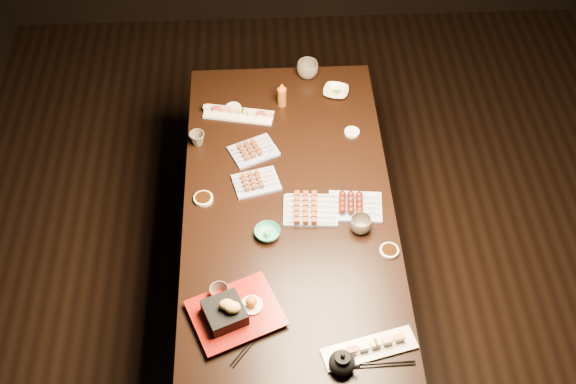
% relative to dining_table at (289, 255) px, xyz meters
% --- Properties ---
extents(ground, '(5.00, 5.00, 0.00)m').
position_rel_dining_table_xyz_m(ground, '(0.17, -0.14, -0.38)').
color(ground, black).
rests_on(ground, ground).
extents(dining_table, '(0.91, 1.80, 0.75)m').
position_rel_dining_table_xyz_m(dining_table, '(0.00, 0.00, 0.00)').
color(dining_table, black).
rests_on(dining_table, ground).
extents(sushi_platter_near, '(0.37, 0.18, 0.04)m').
position_rel_dining_table_xyz_m(sushi_platter_near, '(0.26, -0.71, 0.40)').
color(sushi_platter_near, white).
rests_on(sushi_platter_near, dining_table).
extents(sushi_platter_far, '(0.34, 0.16, 0.04)m').
position_rel_dining_table_xyz_m(sushi_platter_far, '(-0.21, 0.56, 0.40)').
color(sushi_platter_far, white).
rests_on(sushi_platter_far, dining_table).
extents(yakitori_plate_center, '(0.23, 0.19, 0.05)m').
position_rel_dining_table_xyz_m(yakitori_plate_center, '(-0.14, 0.12, 0.40)').
color(yakitori_plate_center, '#828EB6').
rests_on(yakitori_plate_center, dining_table).
extents(yakitori_plate_right, '(0.24, 0.18, 0.06)m').
position_rel_dining_table_xyz_m(yakitori_plate_right, '(0.09, -0.05, 0.40)').
color(yakitori_plate_right, '#828EB6').
rests_on(yakitori_plate_right, dining_table).
extents(yakitori_plate_left, '(0.25, 0.22, 0.05)m').
position_rel_dining_table_xyz_m(yakitori_plate_left, '(-0.14, 0.31, 0.40)').
color(yakitori_plate_left, '#828EB6').
rests_on(yakitori_plate_left, dining_table).
extents(tsukune_plate, '(0.24, 0.19, 0.06)m').
position_rel_dining_table_xyz_m(tsukune_plate, '(0.28, -0.04, 0.40)').
color(tsukune_plate, '#828EB6').
rests_on(tsukune_plate, dining_table).
extents(edamame_bowl_green, '(0.13, 0.13, 0.03)m').
position_rel_dining_table_xyz_m(edamame_bowl_green, '(-0.10, -0.17, 0.39)').
color(edamame_bowl_green, teal).
rests_on(edamame_bowl_green, dining_table).
extents(edamame_bowl_cream, '(0.15, 0.15, 0.03)m').
position_rel_dining_table_xyz_m(edamame_bowl_cream, '(0.27, 0.69, 0.39)').
color(edamame_bowl_cream, '#F7E8CA').
rests_on(edamame_bowl_cream, dining_table).
extents(tempura_tray, '(0.40, 0.37, 0.12)m').
position_rel_dining_table_xyz_m(tempura_tray, '(-0.23, -0.54, 0.43)').
color(tempura_tray, black).
rests_on(tempura_tray, dining_table).
extents(teacup_near_left, '(0.08, 0.08, 0.07)m').
position_rel_dining_table_xyz_m(teacup_near_left, '(-0.29, -0.46, 0.41)').
color(teacup_near_left, brown).
rests_on(teacup_near_left, dining_table).
extents(teacup_mid_right, '(0.11, 0.11, 0.07)m').
position_rel_dining_table_xyz_m(teacup_mid_right, '(0.29, -0.15, 0.41)').
color(teacup_mid_right, brown).
rests_on(teacup_mid_right, dining_table).
extents(teacup_far_left, '(0.07, 0.07, 0.07)m').
position_rel_dining_table_xyz_m(teacup_far_left, '(-0.40, 0.38, 0.41)').
color(teacup_far_left, brown).
rests_on(teacup_far_left, dining_table).
extents(teacup_far_right, '(0.14, 0.14, 0.09)m').
position_rel_dining_table_xyz_m(teacup_far_right, '(0.14, 0.83, 0.42)').
color(teacup_far_right, brown).
rests_on(teacup_far_right, dining_table).
extents(teapot, '(0.15, 0.15, 0.10)m').
position_rel_dining_table_xyz_m(teapot, '(0.15, -0.77, 0.42)').
color(teapot, black).
rests_on(teapot, dining_table).
extents(condiment_bottle, '(0.06, 0.06, 0.13)m').
position_rel_dining_table_xyz_m(condiment_bottle, '(-0.00, 0.63, 0.44)').
color(condiment_bottle, brown).
rests_on(condiment_bottle, dining_table).
extents(sauce_dish_west, '(0.09, 0.09, 0.01)m').
position_rel_dining_table_xyz_m(sauce_dish_west, '(-0.37, 0.04, 0.38)').
color(sauce_dish_west, white).
rests_on(sauce_dish_west, dining_table).
extents(sauce_dish_east, '(0.08, 0.08, 0.01)m').
position_rel_dining_table_xyz_m(sauce_dish_east, '(0.32, 0.42, 0.38)').
color(sauce_dish_east, white).
rests_on(sauce_dish_east, dining_table).
extents(sauce_dish_se, '(0.10, 0.10, 0.01)m').
position_rel_dining_table_xyz_m(sauce_dish_se, '(0.40, -0.27, 0.38)').
color(sauce_dish_se, white).
rests_on(sauce_dish_se, dining_table).
extents(sauce_dish_nw, '(0.09, 0.09, 0.01)m').
position_rel_dining_table_xyz_m(sauce_dish_nw, '(-0.24, 0.61, 0.38)').
color(sauce_dish_nw, white).
rests_on(sauce_dish_nw, dining_table).
extents(chopsticks_near, '(0.15, 0.19, 0.01)m').
position_rel_dining_table_xyz_m(chopsticks_near, '(-0.17, -0.67, 0.38)').
color(chopsticks_near, black).
rests_on(chopsticks_near, dining_table).
extents(chopsticks_se, '(0.22, 0.02, 0.01)m').
position_rel_dining_table_xyz_m(chopsticks_se, '(0.31, -0.77, 0.38)').
color(chopsticks_se, black).
rests_on(chopsticks_se, dining_table).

